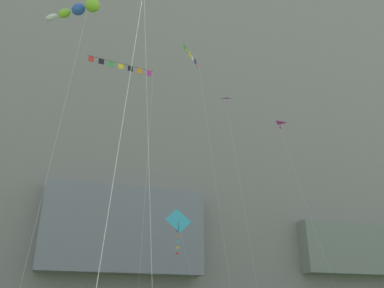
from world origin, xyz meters
name	(u,v)px	position (x,y,z in m)	size (l,w,h in m)	color
cliff_face	(119,101)	(0.01, 58.43, 35.99)	(180.00, 33.41, 72.08)	gray
kite_banner_upper_left	(193,65)	(4.94, 33.27, 27.69)	(3.61, 6.62, 29.28)	black
kite_delta_mid_center	(282,136)	(17.51, 36.97, 22.51)	(3.25, 5.55, 23.86)	#CC3399
kite_diamond_upper_right	(178,223)	(3.33, 32.58, 10.10)	(2.94, 3.31, 11.47)	#38B2D1
kite_banner_far_right	(122,73)	(-2.92, 31.05, 23.72)	(6.58, 4.48, 24.81)	black
kite_delta_low_center	(229,113)	(10.41, 36.45, 24.35)	(2.57, 2.97, 26.20)	purple
kite_windsock_mid_left	(80,9)	(-7.23, 20.87, 21.45)	(3.83, 3.90, 21.91)	#8CCC33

